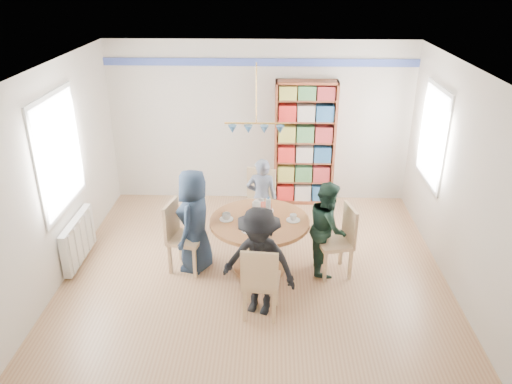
{
  "coord_description": "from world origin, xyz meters",
  "views": [
    {
      "loc": [
        0.19,
        -5.52,
        3.77
      ],
      "look_at": [
        0.0,
        0.4,
        1.05
      ],
      "focal_mm": 35.0,
      "sensor_mm": 36.0,
      "label": 1
    }
  ],
  "objects_px": {
    "chair_left": "(180,233)",
    "person_left": "(195,221)",
    "person_far": "(262,198)",
    "dining_table": "(260,233)",
    "chair_near": "(260,280)",
    "bookshelf": "(304,145)",
    "chair_right": "(341,237)",
    "person_right": "(327,227)",
    "chair_far": "(259,199)",
    "radiator": "(79,239)",
    "person_near": "(259,262)"
  },
  "relations": [
    {
      "from": "person_right",
      "to": "person_far",
      "type": "height_order",
      "value": "person_right"
    },
    {
      "from": "radiator",
      "to": "person_near",
      "type": "height_order",
      "value": "person_near"
    },
    {
      "from": "dining_table",
      "to": "chair_near",
      "type": "relative_size",
      "value": 1.38
    },
    {
      "from": "chair_right",
      "to": "person_left",
      "type": "height_order",
      "value": "person_left"
    },
    {
      "from": "chair_left",
      "to": "chair_right",
      "type": "relative_size",
      "value": 1.01
    },
    {
      "from": "chair_left",
      "to": "person_left",
      "type": "relative_size",
      "value": 0.69
    },
    {
      "from": "person_far",
      "to": "radiator",
      "type": "bearing_deg",
      "value": 21.26
    },
    {
      "from": "person_near",
      "to": "radiator",
      "type": "bearing_deg",
      "value": 176.26
    },
    {
      "from": "dining_table",
      "to": "person_far",
      "type": "distance_m",
      "value": 0.93
    },
    {
      "from": "chair_near",
      "to": "bookshelf",
      "type": "distance_m",
      "value": 3.26
    },
    {
      "from": "dining_table",
      "to": "person_right",
      "type": "distance_m",
      "value": 0.89
    },
    {
      "from": "dining_table",
      "to": "chair_near",
      "type": "xyz_separation_m",
      "value": [
        0.03,
        -1.0,
        -0.04
      ]
    },
    {
      "from": "chair_near",
      "to": "chair_far",
      "type": "bearing_deg",
      "value": 91.88
    },
    {
      "from": "chair_left",
      "to": "person_far",
      "type": "bearing_deg",
      "value": 41.29
    },
    {
      "from": "person_left",
      "to": "dining_table",
      "type": "bearing_deg",
      "value": 99.65
    },
    {
      "from": "chair_near",
      "to": "radiator",
      "type": "bearing_deg",
      "value": 156.02
    },
    {
      "from": "chair_left",
      "to": "bookshelf",
      "type": "xyz_separation_m",
      "value": [
        1.74,
        2.15,
        0.5
      ]
    },
    {
      "from": "chair_near",
      "to": "person_near",
      "type": "relative_size",
      "value": 0.7
    },
    {
      "from": "chair_near",
      "to": "person_right",
      "type": "distance_m",
      "value": 1.36
    },
    {
      "from": "radiator",
      "to": "bookshelf",
      "type": "distance_m",
      "value": 3.82
    },
    {
      "from": "dining_table",
      "to": "chair_right",
      "type": "relative_size",
      "value": 1.36
    },
    {
      "from": "chair_far",
      "to": "bookshelf",
      "type": "distance_m",
      "value": 1.4
    },
    {
      "from": "chair_right",
      "to": "person_far",
      "type": "xyz_separation_m",
      "value": [
        -1.05,
        0.96,
        0.09
      ]
    },
    {
      "from": "dining_table",
      "to": "chair_near",
      "type": "bearing_deg",
      "value": -88.08
    },
    {
      "from": "dining_table",
      "to": "chair_far",
      "type": "distance_m",
      "value": 1.05
    },
    {
      "from": "person_far",
      "to": "dining_table",
      "type": "bearing_deg",
      "value": 92.64
    },
    {
      "from": "chair_far",
      "to": "person_far",
      "type": "relative_size",
      "value": 0.8
    },
    {
      "from": "chair_near",
      "to": "person_left",
      "type": "xyz_separation_m",
      "value": [
        -0.89,
        1.03,
        0.19
      ]
    },
    {
      "from": "radiator",
      "to": "person_left",
      "type": "xyz_separation_m",
      "value": [
        1.62,
        -0.08,
        0.36
      ]
    },
    {
      "from": "chair_right",
      "to": "person_far",
      "type": "height_order",
      "value": "person_far"
    },
    {
      "from": "radiator",
      "to": "chair_near",
      "type": "xyz_separation_m",
      "value": [
        2.51,
        -1.11,
        0.17
      ]
    },
    {
      "from": "chair_far",
      "to": "chair_near",
      "type": "xyz_separation_m",
      "value": [
        0.07,
        -2.05,
        -0.03
      ]
    },
    {
      "from": "chair_far",
      "to": "person_left",
      "type": "distance_m",
      "value": 1.32
    },
    {
      "from": "radiator",
      "to": "chair_near",
      "type": "relative_size",
      "value": 1.06
    },
    {
      "from": "chair_right",
      "to": "person_right",
      "type": "height_order",
      "value": "person_right"
    },
    {
      "from": "radiator",
      "to": "dining_table",
      "type": "xyz_separation_m",
      "value": [
        2.47,
        -0.11,
        0.21
      ]
    },
    {
      "from": "chair_far",
      "to": "person_near",
      "type": "height_order",
      "value": "person_near"
    },
    {
      "from": "person_near",
      "to": "person_far",
      "type": "bearing_deg",
      "value": 108.34
    },
    {
      "from": "chair_left",
      "to": "bookshelf",
      "type": "bearing_deg",
      "value": 51.06
    },
    {
      "from": "bookshelf",
      "to": "chair_left",
      "type": "bearing_deg",
      "value": -128.94
    },
    {
      "from": "radiator",
      "to": "bookshelf",
      "type": "relative_size",
      "value": 0.48
    },
    {
      "from": "person_left",
      "to": "person_right",
      "type": "relative_size",
      "value": 1.12
    },
    {
      "from": "chair_right",
      "to": "person_right",
      "type": "xyz_separation_m",
      "value": [
        -0.17,
        0.08,
        0.11
      ]
    },
    {
      "from": "chair_far",
      "to": "chair_near",
      "type": "distance_m",
      "value": 2.05
    },
    {
      "from": "chair_left",
      "to": "person_left",
      "type": "bearing_deg",
      "value": 7.71
    },
    {
      "from": "chair_left",
      "to": "person_far",
      "type": "xyz_separation_m",
      "value": [
        1.05,
        0.93,
        0.09
      ]
    },
    {
      "from": "person_near",
      "to": "person_left",
      "type": "bearing_deg",
      "value": 151.69
    },
    {
      "from": "dining_table",
      "to": "person_right",
      "type": "height_order",
      "value": "person_right"
    },
    {
      "from": "radiator",
      "to": "chair_left",
      "type": "height_order",
      "value": "chair_left"
    },
    {
      "from": "chair_left",
      "to": "person_left",
      "type": "xyz_separation_m",
      "value": [
        0.19,
        0.03,
        0.17
      ]
    }
  ]
}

